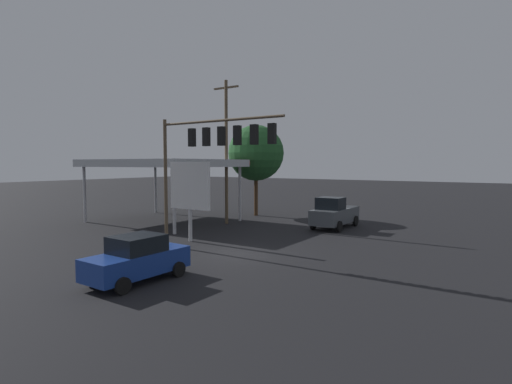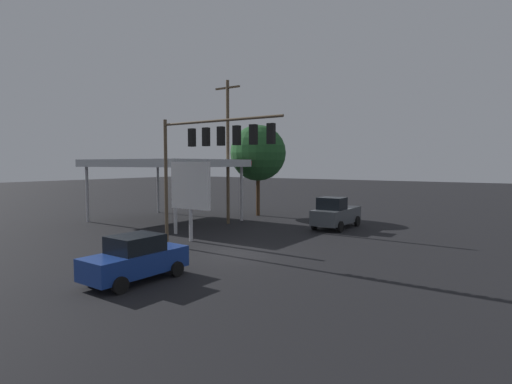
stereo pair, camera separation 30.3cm
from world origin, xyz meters
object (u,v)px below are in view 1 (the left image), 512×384
Objects in this scene: utility_pole at (226,149)px; sedan_waiting at (137,259)px; price_sign at (190,187)px; pickup_parked at (334,214)px; traffic_signal_assembly at (212,146)px; street_tree at (256,153)px.

sedan_waiting is (-6.75, 14.81, -5.13)m from utility_pole.
utility_pole is at bearing -69.69° from price_sign.
pickup_parked is (-5.56, -9.91, -2.30)m from price_sign.
traffic_signal_assembly is 0.70× the size of utility_pole.
traffic_signal_assembly is at bearing 114.95° from street_tree.
utility_pole is 17.06m from sedan_waiting.
utility_pole reaches higher than price_sign.
traffic_signal_assembly is 1.61× the size of price_sign.
street_tree is (0.84, -5.63, -0.19)m from utility_pole.
sedan_waiting is (-0.76, 5.77, -4.87)m from traffic_signal_assembly.
price_sign is (3.32, -1.84, -2.41)m from traffic_signal_assembly.
pickup_parked is at bearing -119.29° from price_sign.
price_sign is at bearing 110.31° from utility_pole.
pickup_parked is 10.65m from street_tree.
sedan_waiting is at bearing 97.55° from traffic_signal_assembly.
price_sign is at bearing -29.03° from traffic_signal_assembly.
traffic_signal_assembly is 0.95× the size of street_tree.
traffic_signal_assembly reaches higher than pickup_parked.
price_sign is at bearing 105.29° from street_tree.
traffic_signal_assembly is 10.83m from utility_pole.
pickup_parked is at bearing -100.80° from traffic_signal_assembly.
traffic_signal_assembly is 4.50m from price_sign.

